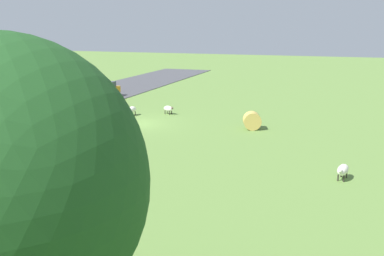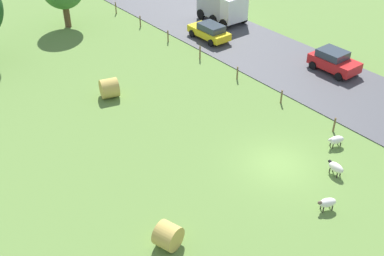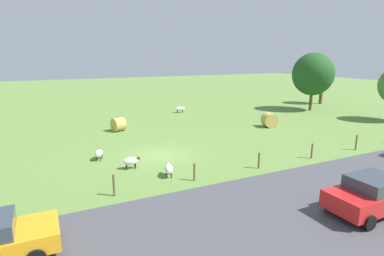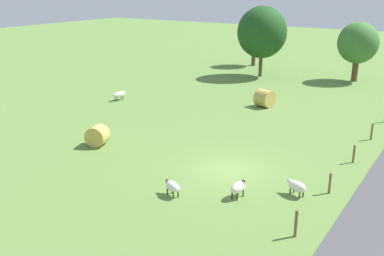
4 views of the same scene
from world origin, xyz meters
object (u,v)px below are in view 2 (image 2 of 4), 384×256
hay_bale_0 (168,236)px  car_2 (334,61)px  sheep_1 (327,203)px  sheep_2 (336,140)px  sheep_3 (336,167)px  truck_0 (222,3)px  car_3 (210,31)px  hay_bale_1 (109,88)px

hay_bale_0 → car_2: car_2 is taller
sheep_1 → car_2: 15.95m
sheep_1 → hay_bale_0: (-7.73, 3.09, 0.15)m
sheep_2 → sheep_3: 2.75m
truck_0 → car_2: truck_0 is taller
sheep_1 → car_3: bearing=65.5°
hay_bale_0 → sheep_1: bearing=-21.8°
sheep_1 → hay_bale_0: bearing=158.2°
sheep_1 → sheep_2: bearing=32.9°
truck_0 → car_3: bearing=-143.9°
sheep_1 → car_2: size_ratio=0.28×
sheep_3 → car_3: bearing=70.7°
truck_0 → sheep_1: bearing=-119.5°
car_2 → car_3: 11.28m
sheep_3 → hay_bale_1: hay_bale_1 is taller
sheep_2 → hay_bale_1: size_ratio=0.82×
truck_0 → car_2: 13.51m
sheep_1 → car_3: (9.18, 20.16, 0.37)m
sheep_3 → car_3: car_3 is taller
sheep_2 → hay_bale_1: bearing=119.3°
sheep_2 → car_2: car_2 is taller
truck_0 → hay_bale_0: bearing=-136.2°
hay_bale_1 → truck_0: bearing=20.9°
hay_bale_0 → hay_bale_1: size_ratio=0.90×
hay_bale_0 → car_2: size_ratio=0.33×
sheep_2 → sheep_3: size_ratio=1.04×
hay_bale_1 → car_2: (15.70, -7.40, 0.22)m
sheep_1 → hay_bale_1: 17.14m
sheep_1 → truck_0: bearing=60.5°
car_2 → car_3: size_ratio=0.93×
sheep_1 → truck_0: size_ratio=0.23×
hay_bale_0 → truck_0: size_ratio=0.27×
car_3 → truck_0: bearing=36.1°
sheep_2 → hay_bale_0: (-12.57, -0.04, 0.16)m
car_2 → sheep_1: bearing=-143.5°
sheep_1 → car_2: car_2 is taller
sheep_3 → hay_bale_0: 10.49m
sheep_3 → sheep_2: bearing=36.7°
sheep_2 → car_2: (7.97, 6.36, 0.45)m
hay_bale_0 → sheep_2: bearing=0.2°
sheep_2 → hay_bale_0: hay_bale_0 is taller
hay_bale_1 → car_3: size_ratio=0.34×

